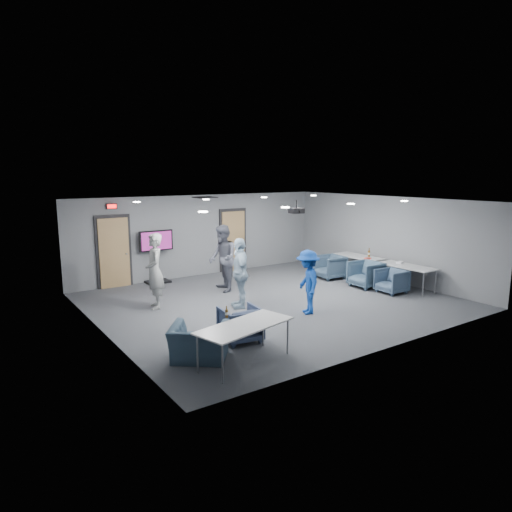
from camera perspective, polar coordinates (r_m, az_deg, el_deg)
floor at (r=12.41m, az=2.04°, el=-5.65°), size 9.00×9.00×0.00m
ceiling at (r=11.95m, az=2.13°, el=6.89°), size 9.00×9.00×0.00m
wall_back at (r=15.47m, az=-6.77°, el=2.59°), size 9.00×0.02×2.70m
wall_front at (r=9.27m, az=16.98°, el=-3.01°), size 9.00×0.02×2.70m
wall_left at (r=10.14m, az=-18.83°, el=-1.99°), size 0.02×8.00×2.70m
wall_right at (r=15.19m, az=15.87°, el=2.13°), size 0.02×8.00×2.70m
door_left at (r=14.34m, az=-17.33°, el=0.44°), size 1.06×0.17×2.24m
door_right at (r=16.05m, az=-2.88°, el=1.92°), size 1.06×0.17×2.24m
exit_sign at (r=14.16m, az=-17.60°, el=5.95°), size 0.32×0.08×0.16m
hvac_diffuser at (r=14.05m, az=-6.41°, el=7.29°), size 0.60×0.60×0.03m
downlights at (r=11.95m, az=2.13°, el=6.82°), size 6.18×3.78×0.02m
person_a at (r=11.85m, az=-12.56°, el=-1.86°), size 0.62×0.80×1.93m
person_b at (r=13.27m, az=-4.19°, el=-0.30°), size 0.95×1.10×1.95m
person_c at (r=11.65m, az=-2.03°, el=-2.13°), size 0.79×1.14×1.80m
person_d at (r=11.23m, az=6.48°, el=-3.24°), size 0.97×1.18×1.58m
chair_right_a at (r=15.13m, az=9.21°, el=-1.36°), size 0.93×0.91×0.77m
chair_right_b at (r=14.20m, az=13.57°, el=-2.24°), size 0.90×0.88×0.79m
chair_right_c at (r=13.72m, az=16.59°, el=-3.03°), size 0.79×0.77×0.69m
chair_front_a at (r=9.48m, az=-1.98°, el=-8.48°), size 0.87×0.89×0.72m
chair_front_b at (r=8.63m, az=-7.13°, el=-10.70°), size 1.35×1.33×0.66m
table_right_a at (r=15.35m, az=12.69°, el=-0.18°), size 0.72×1.73×0.73m
table_right_b at (r=14.15m, az=18.32°, el=-1.33°), size 0.72×1.74×0.73m
table_front_left at (r=8.31m, az=-1.42°, el=-8.86°), size 2.01×1.20×0.73m
bottle_front at (r=8.67m, az=-3.70°, el=-7.15°), size 0.06×0.06×0.23m
bottle_right at (r=15.28m, az=13.94°, el=0.31°), size 0.08×0.08×0.29m
snack_box at (r=14.87m, az=13.78°, el=-0.28°), size 0.21×0.15×0.04m
wrapper at (r=14.45m, az=17.55°, el=-0.76°), size 0.25×0.21×0.05m
tv_stand at (r=14.58m, az=-12.31°, el=0.34°), size 1.09×0.52×1.66m
projector at (r=12.59m, az=5.09°, el=5.68°), size 0.41×0.38×0.36m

